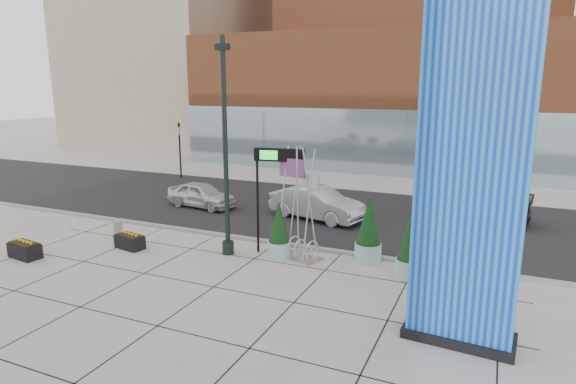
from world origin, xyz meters
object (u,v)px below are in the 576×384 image
at_px(public_art_sculpture, 298,229).
at_px(blue_pylon, 472,173).
at_px(concrete_bollard, 118,229).
at_px(overhead_street_sign, 274,164).
at_px(lamp_post, 226,169).
at_px(car_white_west, 201,195).
at_px(car_silver_mid, 317,203).

bearing_deg(public_art_sculpture, blue_pylon, -16.11).
height_order(concrete_bollard, overhead_street_sign, overhead_street_sign).
distance_m(lamp_post, overhead_street_sign, 1.92).
bearing_deg(concrete_bollard, lamp_post, 1.05).
xyz_separation_m(lamp_post, concrete_bollard, (-5.73, -0.10, -3.14)).
bearing_deg(overhead_street_sign, car_white_west, 133.02).
xyz_separation_m(concrete_bollard, car_white_west, (0.37, 6.20, 0.32)).
height_order(car_white_west, car_silver_mid, car_silver_mid).
xyz_separation_m(overhead_street_sign, car_silver_mid, (-0.28, 5.70, -2.90)).
relative_size(lamp_post, overhead_street_sign, 1.98).
bearing_deg(car_white_west, car_silver_mid, -80.17).
distance_m(blue_pylon, car_white_west, 17.88).
distance_m(overhead_street_sign, car_white_west, 9.45).
bearing_deg(concrete_bollard, public_art_sculpture, 5.53).
distance_m(lamp_post, car_silver_mid, 7.10).
xyz_separation_m(public_art_sculpture, car_white_west, (-8.14, 5.37, -0.49)).
xyz_separation_m(car_white_west, car_silver_mid, (6.85, 0.30, 0.13)).
relative_size(lamp_post, car_white_west, 2.08).
bearing_deg(lamp_post, car_silver_mid, 76.86).
bearing_deg(concrete_bollard, car_silver_mid, 41.98).
bearing_deg(car_silver_mid, lamp_post, -178.77).
bearing_deg(public_art_sculpture, car_silver_mid, 119.30).
distance_m(public_art_sculpture, car_white_west, 9.77).
height_order(blue_pylon, car_white_west, blue_pylon).
relative_size(lamp_post, concrete_bollard, 11.18).
relative_size(overhead_street_sign, car_silver_mid, 0.86).
relative_size(blue_pylon, lamp_post, 1.11).
height_order(lamp_post, concrete_bollard, lamp_post).
xyz_separation_m(concrete_bollard, car_silver_mid, (7.22, 6.50, 0.45)).
bearing_deg(car_silver_mid, blue_pylon, -127.23).
relative_size(concrete_bollard, overhead_street_sign, 0.18).
bearing_deg(blue_pylon, public_art_sculpture, 151.56).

